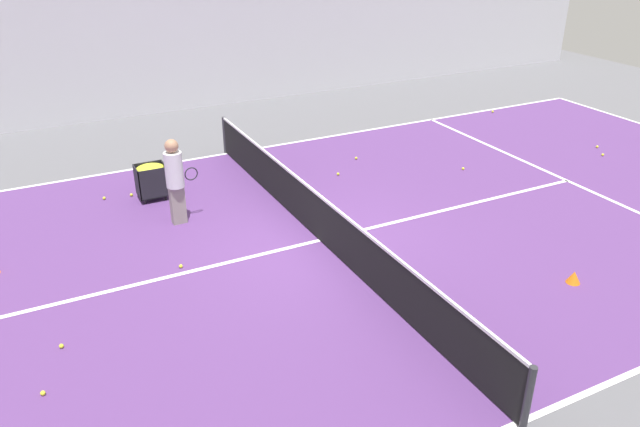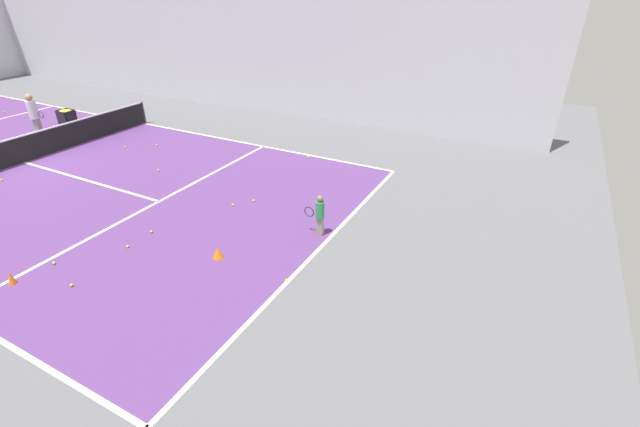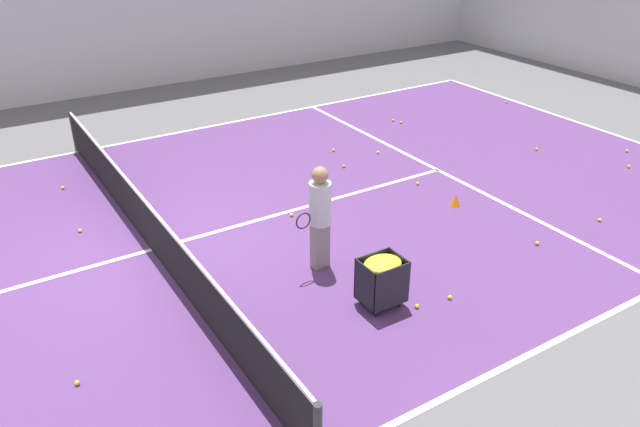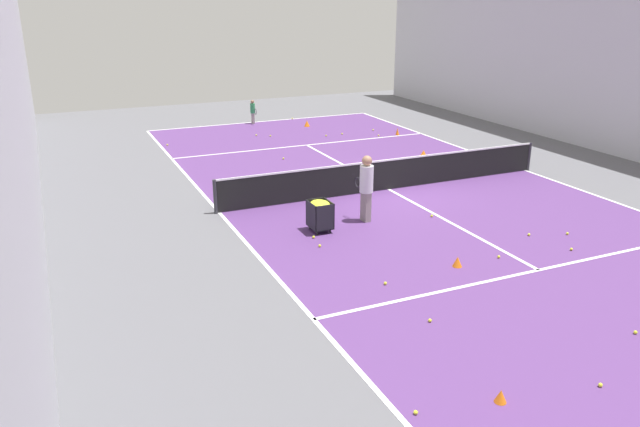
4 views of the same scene
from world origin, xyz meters
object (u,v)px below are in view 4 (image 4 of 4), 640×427
at_px(training_cone_1, 397,132).
at_px(training_cone_0, 424,153).
at_px(coach_at_net, 366,184).
at_px(ball_cart, 320,210).
at_px(tennis_net, 389,174).
at_px(player_near_baseline, 253,110).

bearing_deg(training_cone_1, training_cone_0, 74.62).
height_order(coach_at_net, ball_cart, coach_at_net).
distance_m(ball_cart, training_cone_0, 8.91).
bearing_deg(coach_at_net, ball_cart, 94.23).
bearing_deg(training_cone_1, tennis_net, 57.43).
height_order(tennis_net, player_near_baseline, player_near_baseline).
relative_size(ball_cart, training_cone_0, 3.33).
distance_m(coach_at_net, ball_cart, 1.53).
relative_size(tennis_net, training_cone_0, 45.63).
relative_size(tennis_net, training_cone_1, 37.04).
xyz_separation_m(player_near_baseline, coach_at_net, (1.44, 14.07, 0.40)).
bearing_deg(coach_at_net, training_cone_1, -38.85).
bearing_deg(ball_cart, training_cone_0, -140.33).
height_order(tennis_net, training_cone_1, tennis_net).
bearing_deg(tennis_net, training_cone_0, -136.28).
bearing_deg(player_near_baseline, ball_cart, -9.74).
bearing_deg(training_cone_0, ball_cart, 39.67).
xyz_separation_m(player_near_baseline, ball_cart, (2.88, 14.27, -0.06)).
height_order(tennis_net, coach_at_net, coach_at_net).
distance_m(training_cone_0, training_cone_1, 3.75).
xyz_separation_m(tennis_net, coach_at_net, (2.03, 2.25, 0.53)).
height_order(training_cone_0, training_cone_1, training_cone_1).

